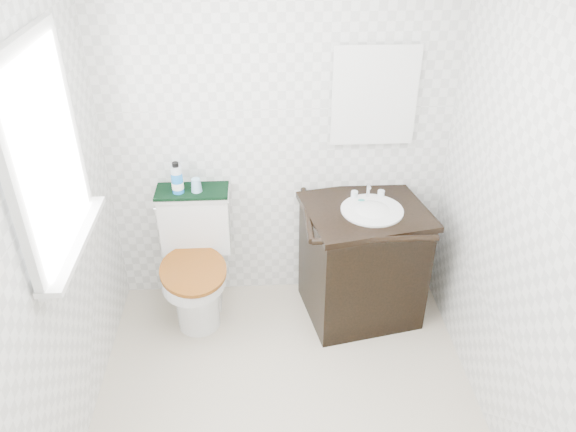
{
  "coord_description": "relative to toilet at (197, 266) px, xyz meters",
  "views": [
    {
      "loc": [
        -0.11,
        -2.05,
        2.62
      ],
      "look_at": [
        0.04,
        0.75,
        0.88
      ],
      "focal_mm": 35.0,
      "sensor_mm": 36.0,
      "label": 1
    }
  ],
  "objects": [
    {
      "name": "wall_right",
      "position": [
        1.66,
        -0.96,
        0.82
      ],
      "size": [
        0.0,
        2.4,
        2.4
      ],
      "primitive_type": "plane",
      "rotation": [
        1.57,
        0.0,
        -1.57
      ],
      "color": "white",
      "rests_on": "ground"
    },
    {
      "name": "mirror",
      "position": [
        1.14,
        0.21,
        1.07
      ],
      "size": [
        0.5,
        0.02,
        0.6
      ],
      "primitive_type": "cube",
      "color": "silver",
      "rests_on": "wall_back"
    },
    {
      "name": "trash_bin",
      "position": [
        1.01,
        -0.07,
        -0.22
      ],
      "size": [
        0.22,
        0.18,
        0.3
      ],
      "color": "silver",
      "rests_on": "floor"
    },
    {
      "name": "soap_bar",
      "position": [
        1.07,
        0.03,
        0.45
      ],
      "size": [
        0.06,
        0.04,
        0.02
      ],
      "primitive_type": "ellipsoid",
      "color": "#1A7F74",
      "rests_on": "vanity"
    },
    {
      "name": "vanity",
      "position": [
        1.09,
        -0.06,
        0.06
      ],
      "size": [
        0.85,
        0.76,
        0.92
      ],
      "color": "black",
      "rests_on": "floor"
    },
    {
      "name": "wall_left",
      "position": [
        -0.54,
        -0.96,
        0.82
      ],
      "size": [
        0.0,
        2.4,
        2.4
      ],
      "primitive_type": "plane",
      "rotation": [
        1.57,
        0.0,
        1.57
      ],
      "color": "white",
      "rests_on": "ground"
    },
    {
      "name": "floor",
      "position": [
        0.56,
        -0.96,
        -0.38
      ],
      "size": [
        2.4,
        2.4,
        0.0
      ],
      "primitive_type": "plane",
      "color": "beige",
      "rests_on": "ground"
    },
    {
      "name": "wall_back",
      "position": [
        0.56,
        0.24,
        0.82
      ],
      "size": [
        2.4,
        0.0,
        2.4
      ],
      "primitive_type": "plane",
      "rotation": [
        1.57,
        0.0,
        0.0
      ],
      "color": "white",
      "rests_on": "ground"
    },
    {
      "name": "cup",
      "position": [
        0.03,
        0.11,
        0.55
      ],
      "size": [
        0.07,
        0.07,
        0.09
      ],
      "primitive_type": "cone",
      "color": "#84B9D8",
      "rests_on": "towel"
    },
    {
      "name": "window",
      "position": [
        -0.51,
        -0.71,
        1.17
      ],
      "size": [
        0.02,
        0.7,
        0.9
      ],
      "primitive_type": "cube",
      "color": "white",
      "rests_on": "wall_left"
    },
    {
      "name": "toilet",
      "position": [
        0.0,
        0.0,
        0.0
      ],
      "size": [
        0.49,
        0.68,
        0.87
      ],
      "color": "white",
      "rests_on": "floor"
    },
    {
      "name": "towel",
      "position": [
        -0.0,
        0.13,
        0.5
      ],
      "size": [
        0.46,
        0.22,
        0.02
      ],
      "primitive_type": "cube",
      "color": "black",
      "rests_on": "toilet"
    },
    {
      "name": "mouthwash_bottle",
      "position": [
        -0.08,
        0.1,
        0.6
      ],
      "size": [
        0.07,
        0.07,
        0.21
      ],
      "color": "blue",
      "rests_on": "towel"
    }
  ]
}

